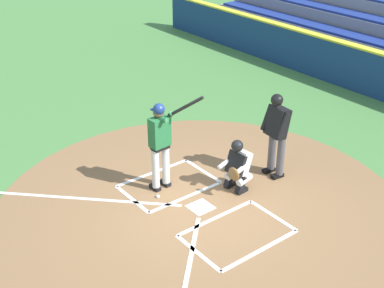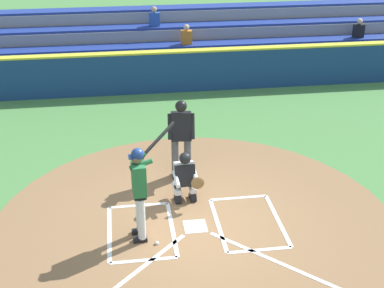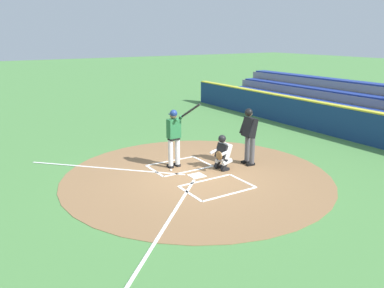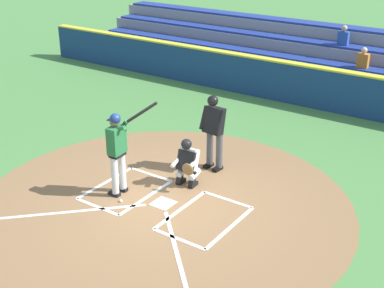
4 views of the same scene
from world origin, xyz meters
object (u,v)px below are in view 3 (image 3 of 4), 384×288
plate_umpire (249,133)px  baseball (171,170)px  catcher (222,152)px  batter (174,134)px

plate_umpire → baseball: 2.78m
plate_umpire → baseball: (0.76, 2.46, -1.04)m
catcher → baseball: bearing=63.3°
batter → baseball: (-0.26, 0.28, -1.06)m
catcher → plate_umpire: 1.13m
batter → catcher: bearing=-130.2°
batter → baseball: batter is taller
batter → plate_umpire: 2.41m
catcher → batter: bearing=49.8°
plate_umpire → baseball: size_ratio=25.20×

